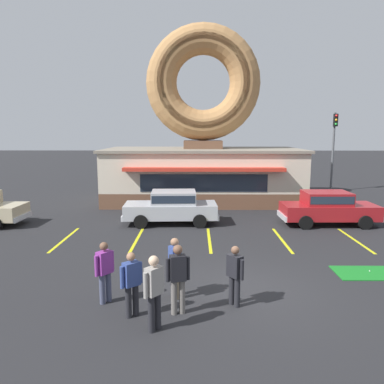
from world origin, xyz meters
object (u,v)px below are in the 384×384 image
golf_ball (370,271)px  car_red (328,207)px  car_silver (172,206)px  pedestrian_hooded_kid (235,273)px  pedestrian_blue_sweater_man (178,276)px  pedestrian_crossing_woman (154,289)px  pedestrian_beanie_man (105,269)px  traffic_light_pole (334,142)px  pedestrian_clipboard_woman (132,281)px  pedestrian_leather_jacket_man (175,265)px  trash_bin (310,202)px

golf_ball → car_red: 6.34m
car_silver → pedestrian_hooded_kid: (2.15, -8.66, -0.00)m
pedestrian_blue_sweater_man → pedestrian_crossing_woman: pedestrian_blue_sweater_man is taller
car_silver → pedestrian_crossing_woman: size_ratio=2.65×
pedestrian_beanie_man → traffic_light_pole: 22.44m
car_red → pedestrian_clipboard_woman: bearing=-130.7°
pedestrian_clipboard_woman → pedestrian_leather_jacket_man: bearing=47.0°
pedestrian_blue_sweater_man → pedestrian_clipboard_woman: bearing=-172.7°
pedestrian_clipboard_woman → car_red: bearing=49.3°
pedestrian_clipboard_woman → trash_bin: (7.97, 12.31, -0.38)m
trash_bin → pedestrian_hooded_kid: bearing=-114.9°
car_silver → pedestrian_leather_jacket_man: bearing=-85.8°
pedestrian_leather_jacket_man → traffic_light_pole: bearing=59.6°
golf_ball → pedestrian_beanie_man: pedestrian_beanie_man is taller
golf_ball → traffic_light_pole: bearing=74.3°
pedestrian_crossing_woman → pedestrian_beanie_man: bearing=136.1°
car_red → pedestrian_crossing_woman: size_ratio=2.63×
pedestrian_hooded_kid → pedestrian_beanie_man: bearing=177.6°
traffic_light_pole → pedestrian_hooded_kid: bearing=-116.1°
car_red → car_silver: 7.48m
car_red → pedestrian_beanie_man: pedestrian_beanie_man is taller
pedestrian_beanie_man → trash_bin: pedestrian_beanie_man is taller
traffic_light_pole → pedestrian_blue_sweater_man: bearing=-118.9°
pedestrian_leather_jacket_man → pedestrian_beanie_man: bearing=-170.1°
car_red → golf_ball: bearing=-97.3°
car_red → pedestrian_beanie_man: bearing=-135.9°
car_red → pedestrian_leather_jacket_man: (-6.87, -8.08, 0.04)m
pedestrian_crossing_woman → traffic_light_pole: size_ratio=0.30×
trash_bin → golf_ball: bearing=-95.6°
golf_ball → car_silver: car_silver is taller
car_silver → trash_bin: size_ratio=4.75×
golf_ball → pedestrian_leather_jacket_man: size_ratio=0.03×
pedestrian_beanie_man → car_silver: bearing=82.1°
golf_ball → pedestrian_crossing_woman: (-6.43, -3.54, 0.92)m
pedestrian_blue_sweater_man → trash_bin: size_ratio=1.79×
car_red → car_silver: bearing=179.1°
pedestrian_leather_jacket_man → traffic_light_pole: (10.64, 18.15, 2.79)m
car_red → trash_bin: car_red is taller
trash_bin → pedestrian_crossing_woman: bearing=-119.6°
pedestrian_clipboard_woman → traffic_light_pole: traffic_light_pole is taller
car_red → trash_bin: 3.21m
pedestrian_clipboard_woman → golf_ball: bearing=22.3°
car_silver → pedestrian_hooded_kid: size_ratio=2.93×
pedestrian_blue_sweater_man → pedestrian_hooded_kid: 1.50m
pedestrian_leather_jacket_man → car_silver: bearing=94.2°
pedestrian_clipboard_woman → pedestrian_beanie_man: pedestrian_beanie_man is taller
pedestrian_leather_jacket_man → pedestrian_beanie_man: size_ratio=1.01×
car_silver → pedestrian_crossing_woman: (0.24, -9.89, 0.10)m
golf_ball → pedestrian_hooded_kid: bearing=-153.0°
pedestrian_blue_sweater_man → pedestrian_beanie_man: size_ratio=1.07×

